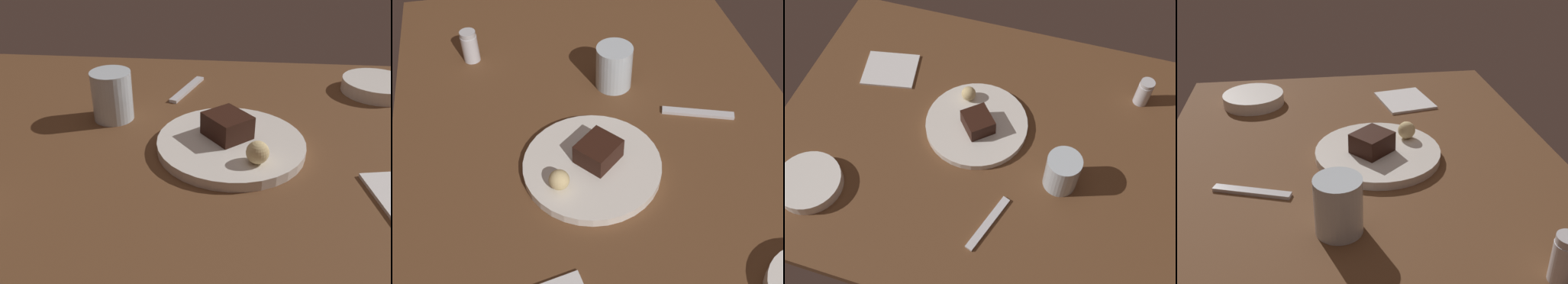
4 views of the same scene
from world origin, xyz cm
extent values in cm
cube|color=brown|center=(0.00, 0.00, 1.50)|extent=(120.00, 84.00, 3.00)
cylinder|color=white|center=(-9.29, 3.92, 3.91)|extent=(26.10, 26.10, 1.82)
cube|color=black|center=(-8.55, 2.61, 6.92)|extent=(9.74, 9.82, 4.20)
sphere|color=#DBC184|center=(-13.62, 10.85, 6.70)|extent=(3.77, 3.77, 3.77)
cylinder|color=silver|center=(30.04, 24.65, 6.28)|extent=(3.82, 3.82, 6.56)
cylinder|color=silver|center=(30.04, 24.65, 10.16)|extent=(3.63, 3.63, 1.20)
cylinder|color=silver|center=(14.36, -5.95, 7.91)|extent=(7.96, 7.96, 9.83)
cylinder|color=white|center=(-41.75, -24.06, 4.50)|extent=(15.45, 15.45, 3.00)
cube|color=silver|center=(1.19, -21.11, 3.35)|extent=(6.54, 14.78, 0.70)
cube|color=white|center=(-38.22, 15.41, 3.30)|extent=(16.50, 14.78, 0.60)
camera|label=1|loc=(-9.15, 69.39, 42.38)|focal=39.30mm
camera|label=2|loc=(-69.24, 17.13, 74.58)|focal=45.59mm
camera|label=3|loc=(11.92, -62.09, 99.74)|focal=42.40mm
camera|label=4|loc=(78.30, -9.22, 52.57)|focal=44.39mm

